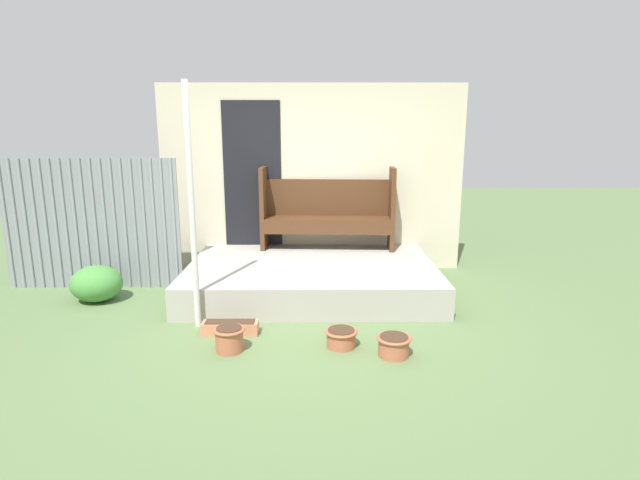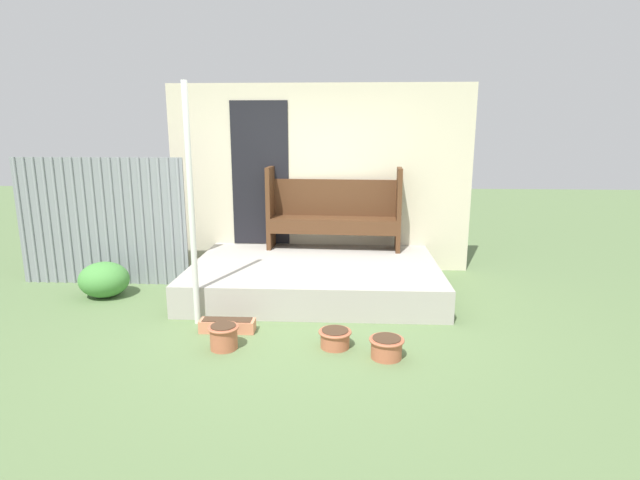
% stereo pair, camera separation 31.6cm
% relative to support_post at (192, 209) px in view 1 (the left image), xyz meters
% --- Properties ---
extents(ground_plane, '(24.00, 24.00, 0.00)m').
position_rel_support_post_xyz_m(ground_plane, '(1.01, 0.08, -1.22)').
color(ground_plane, '#5B7547').
extents(porch_slab, '(3.03, 2.06, 0.36)m').
position_rel_support_post_xyz_m(porch_slab, '(1.17, 1.11, -1.04)').
color(porch_slab, '#A8A399').
rests_on(porch_slab, ground_plane).
extents(house_wall, '(4.23, 0.08, 2.60)m').
position_rel_support_post_xyz_m(house_wall, '(1.13, 2.17, 0.08)').
color(house_wall, beige).
rests_on(house_wall, ground_plane).
extents(fence_corrugated, '(2.22, 0.05, 1.65)m').
position_rel_support_post_xyz_m(fence_corrugated, '(-1.60, 1.30, -0.40)').
color(fence_corrugated, gray).
rests_on(fence_corrugated, ground_plane).
extents(support_post, '(0.06, 0.06, 2.45)m').
position_rel_support_post_xyz_m(support_post, '(0.00, 0.00, 0.00)').
color(support_post, silver).
rests_on(support_post, ground_plane).
extents(bench, '(1.83, 0.49, 1.12)m').
position_rel_support_post_xyz_m(bench, '(1.38, 1.94, -0.31)').
color(bench, '#4C2D19').
rests_on(bench, porch_slab).
extents(flower_pot_left, '(0.29, 0.29, 0.23)m').
position_rel_support_post_xyz_m(flower_pot_left, '(0.43, -0.60, -1.10)').
color(flower_pot_left, '#B26042').
rests_on(flower_pot_left, ground_plane).
extents(flower_pot_middle, '(0.31, 0.31, 0.17)m').
position_rel_support_post_xyz_m(flower_pot_middle, '(1.46, -0.51, -1.13)').
color(flower_pot_middle, '#B26042').
rests_on(flower_pot_middle, ground_plane).
extents(flower_pot_right, '(0.32, 0.32, 0.19)m').
position_rel_support_post_xyz_m(flower_pot_right, '(1.92, -0.71, -1.12)').
color(flower_pot_right, '#B26042').
rests_on(flower_pot_right, ground_plane).
extents(planter_box_rect, '(0.55, 0.16, 0.13)m').
position_rel_support_post_xyz_m(planter_box_rect, '(0.37, -0.21, -1.16)').
color(planter_box_rect, tan).
rests_on(planter_box_rect, ground_plane).
extents(shrub_by_fence, '(0.60, 0.54, 0.43)m').
position_rel_support_post_xyz_m(shrub_by_fence, '(-1.37, 0.77, -1.01)').
color(shrub_by_fence, '#478C3D').
rests_on(shrub_by_fence, ground_plane).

